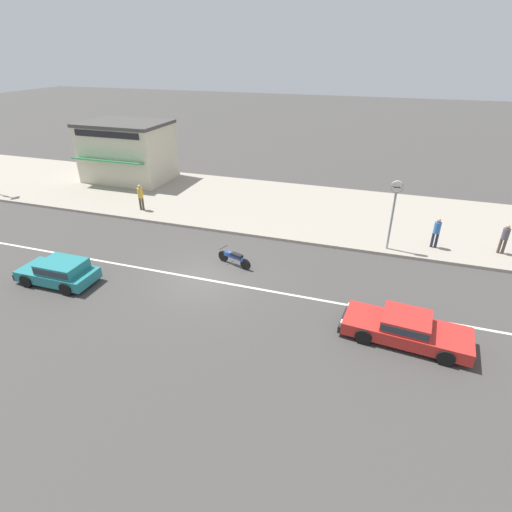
{
  "coord_description": "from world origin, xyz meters",
  "views": [
    {
      "loc": [
        7.36,
        -14.33,
        9.61
      ],
      "look_at": [
        2.11,
        1.53,
        0.8
      ],
      "focal_mm": 28.0,
      "sensor_mm": 36.0,
      "label": 1
    }
  ],
  "objects_px": {
    "street_clock": "(395,200)",
    "pedestrian_mid_kerb": "(505,237)",
    "pedestrian_far_end": "(437,231)",
    "sedan_red_0": "(405,328)",
    "hatchback_teal_2": "(59,271)",
    "pedestrian_by_shop": "(140,195)",
    "motorcycle_0": "(234,257)",
    "shopfront_corner_warung": "(128,151)"
  },
  "relations": [
    {
      "from": "hatchback_teal_2",
      "to": "pedestrian_by_shop",
      "type": "height_order",
      "value": "pedestrian_by_shop"
    },
    {
      "from": "sedan_red_0",
      "to": "motorcycle_0",
      "type": "bearing_deg",
      "value": 157.45
    },
    {
      "from": "hatchback_teal_2",
      "to": "pedestrian_far_end",
      "type": "bearing_deg",
      "value": 28.63
    },
    {
      "from": "sedan_red_0",
      "to": "pedestrian_by_shop",
      "type": "height_order",
      "value": "pedestrian_by_shop"
    },
    {
      "from": "motorcycle_0",
      "to": "pedestrian_by_shop",
      "type": "xyz_separation_m",
      "value": [
        -8.26,
        4.81,
        0.7
      ]
    },
    {
      "from": "sedan_red_0",
      "to": "pedestrian_mid_kerb",
      "type": "relative_size",
      "value": 2.96
    },
    {
      "from": "motorcycle_0",
      "to": "pedestrian_mid_kerb",
      "type": "xyz_separation_m",
      "value": [
        12.68,
        5.27,
        0.64
      ]
    },
    {
      "from": "sedan_red_0",
      "to": "street_clock",
      "type": "height_order",
      "value": "street_clock"
    },
    {
      "from": "hatchback_teal_2",
      "to": "shopfront_corner_warung",
      "type": "distance_m",
      "value": 15.82
    },
    {
      "from": "sedan_red_0",
      "to": "pedestrian_far_end",
      "type": "xyz_separation_m",
      "value": [
        1.45,
        8.24,
        0.57
      ]
    },
    {
      "from": "pedestrian_mid_kerb",
      "to": "pedestrian_far_end",
      "type": "relative_size",
      "value": 0.97
    },
    {
      "from": "hatchback_teal_2",
      "to": "pedestrian_by_shop",
      "type": "relative_size",
      "value": 2.15
    },
    {
      "from": "pedestrian_by_shop",
      "to": "street_clock",
      "type": "bearing_deg",
      "value": -3.07
    },
    {
      "from": "pedestrian_by_shop",
      "to": "pedestrian_far_end",
      "type": "bearing_deg",
      "value": 0.39
    },
    {
      "from": "sedan_red_0",
      "to": "hatchback_teal_2",
      "type": "relative_size",
      "value": 1.3
    },
    {
      "from": "street_clock",
      "to": "shopfront_corner_warung",
      "type": "distance_m",
      "value": 21.05
    },
    {
      "from": "street_clock",
      "to": "pedestrian_mid_kerb",
      "type": "distance_m",
      "value": 5.98
    },
    {
      "from": "sedan_red_0",
      "to": "pedestrian_mid_kerb",
      "type": "xyz_separation_m",
      "value": [
        4.69,
        8.59,
        0.53
      ]
    },
    {
      "from": "pedestrian_by_shop",
      "to": "shopfront_corner_warung",
      "type": "bearing_deg",
      "value": 128.96
    },
    {
      "from": "pedestrian_mid_kerb",
      "to": "pedestrian_by_shop",
      "type": "bearing_deg",
      "value": -178.73
    },
    {
      "from": "pedestrian_by_shop",
      "to": "sedan_red_0",
      "type": "bearing_deg",
      "value": -26.57
    },
    {
      "from": "street_clock",
      "to": "shopfront_corner_warung",
      "type": "xyz_separation_m",
      "value": [
        -20.0,
        6.56,
        -0.45
      ]
    },
    {
      "from": "pedestrian_far_end",
      "to": "pedestrian_mid_kerb",
      "type": "bearing_deg",
      "value": 6.11
    },
    {
      "from": "sedan_red_0",
      "to": "pedestrian_mid_kerb",
      "type": "bearing_deg",
      "value": 61.34
    },
    {
      "from": "sedan_red_0",
      "to": "hatchback_teal_2",
      "type": "distance_m",
      "value": 14.91
    },
    {
      "from": "pedestrian_far_end",
      "to": "sedan_red_0",
      "type": "bearing_deg",
      "value": -100.01
    },
    {
      "from": "pedestrian_by_shop",
      "to": "pedestrian_far_end",
      "type": "distance_m",
      "value": 17.7
    },
    {
      "from": "motorcycle_0",
      "to": "pedestrian_far_end",
      "type": "relative_size",
      "value": 1.16
    },
    {
      "from": "sedan_red_0",
      "to": "pedestrian_by_shop",
      "type": "distance_m",
      "value": 18.17
    },
    {
      "from": "hatchback_teal_2",
      "to": "street_clock",
      "type": "xyz_separation_m",
      "value": [
        14.02,
        7.98,
        2.22
      ]
    },
    {
      "from": "pedestrian_mid_kerb",
      "to": "pedestrian_far_end",
      "type": "xyz_separation_m",
      "value": [
        -3.24,
        -0.35,
        0.04
      ]
    },
    {
      "from": "street_clock",
      "to": "pedestrian_far_end",
      "type": "xyz_separation_m",
      "value": [
        2.33,
        0.94,
        -1.71
      ]
    },
    {
      "from": "sedan_red_0",
      "to": "motorcycle_0",
      "type": "height_order",
      "value": "sedan_red_0"
    },
    {
      "from": "pedestrian_mid_kerb",
      "to": "pedestrian_far_end",
      "type": "distance_m",
      "value": 3.26
    },
    {
      "from": "motorcycle_0",
      "to": "street_clock",
      "type": "height_order",
      "value": "street_clock"
    },
    {
      "from": "pedestrian_by_shop",
      "to": "shopfront_corner_warung",
      "type": "xyz_separation_m",
      "value": [
        -4.64,
        5.73,
        1.23
      ]
    },
    {
      "from": "hatchback_teal_2",
      "to": "pedestrian_mid_kerb",
      "type": "relative_size",
      "value": 2.28
    },
    {
      "from": "hatchback_teal_2",
      "to": "pedestrian_mid_kerb",
      "type": "xyz_separation_m",
      "value": [
        19.59,
        9.27,
        0.48
      ]
    },
    {
      "from": "shopfront_corner_warung",
      "to": "hatchback_teal_2",
      "type": "bearing_deg",
      "value": -67.63
    },
    {
      "from": "street_clock",
      "to": "pedestrian_far_end",
      "type": "height_order",
      "value": "street_clock"
    },
    {
      "from": "pedestrian_mid_kerb",
      "to": "hatchback_teal_2",
      "type": "bearing_deg",
      "value": -154.67
    },
    {
      "from": "motorcycle_0",
      "to": "shopfront_corner_warung",
      "type": "height_order",
      "value": "shopfront_corner_warung"
    }
  ]
}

